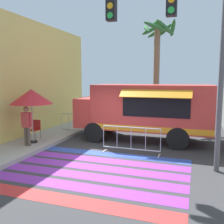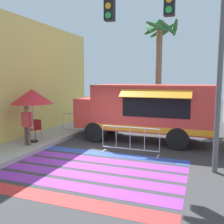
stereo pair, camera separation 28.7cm
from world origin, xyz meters
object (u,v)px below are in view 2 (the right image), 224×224
object	(u,v)px
barricade_front	(130,140)
barricade_side	(77,124)
folding_chair	(36,127)
patio_umbrella	(32,97)
traffic_signal_pole	(171,29)
food_truck	(143,108)
vendor_person	(27,123)
palm_tree	(160,53)

from	to	relation	value
barricade_front	barricade_side	world-z (taller)	same
folding_chair	barricade_front	world-z (taller)	barricade_front
patio_umbrella	traffic_signal_pole	bearing A→B (deg)	-6.52
food_truck	folding_chair	size ratio (longest dim) A/B	6.97
vendor_person	folding_chair	bearing A→B (deg)	96.55
food_truck	barricade_side	distance (m)	3.81
traffic_signal_pole	barricade_side	xyz separation A→B (m)	(-5.24, 3.57, -3.91)
patio_umbrella	barricade_front	distance (m)	4.57
traffic_signal_pole	palm_tree	bearing A→B (deg)	102.07
barricade_side	barricade_front	bearing A→B (deg)	-35.29
traffic_signal_pole	patio_umbrella	distance (m)	6.28
food_truck	palm_tree	world-z (taller)	palm_tree
palm_tree	vendor_person	bearing A→B (deg)	-120.60
traffic_signal_pole	barricade_front	distance (m)	4.29
palm_tree	barricade_side	bearing A→B (deg)	-135.39
food_truck	traffic_signal_pole	xyz separation A→B (m)	(1.58, -3.20, 2.89)
patio_umbrella	folding_chair	xyz separation A→B (m)	(-0.24, 0.50, -1.44)
folding_chair	food_truck	bearing A→B (deg)	29.98
patio_umbrella	barricade_front	world-z (taller)	patio_umbrella
folding_chair	vendor_person	xyz separation A→B (m)	(0.34, -1.00, 0.38)
palm_tree	barricade_front	bearing A→B (deg)	-90.03
traffic_signal_pole	palm_tree	distance (m)	7.38
food_truck	barricade_front	xyz separation A→B (m)	(0.04, -2.25, -1.00)
barricade_front	vendor_person	bearing A→B (deg)	-169.16
folding_chair	vendor_person	bearing A→B (deg)	-65.78
palm_tree	patio_umbrella	bearing A→B (deg)	-123.11
vendor_person	palm_tree	size ratio (longest dim) A/B	0.25
barricade_front	folding_chair	bearing A→B (deg)	177.39
patio_umbrella	barricade_side	bearing A→B (deg)	78.79
food_truck	barricade_front	bearing A→B (deg)	-89.03
folding_chair	palm_tree	xyz separation A→B (m)	(4.51, 6.05, 3.74)
traffic_signal_pole	patio_umbrella	xyz separation A→B (m)	(-5.81, 0.66, -2.28)
patio_umbrella	palm_tree	world-z (taller)	palm_tree
palm_tree	food_truck	bearing A→B (deg)	-90.59
traffic_signal_pole	folding_chair	world-z (taller)	traffic_signal_pole
barricade_side	palm_tree	world-z (taller)	palm_tree
vendor_person	traffic_signal_pole	bearing A→B (deg)	-13.80
traffic_signal_pole	folding_chair	xyz separation A→B (m)	(-6.06, 1.16, -3.72)
vendor_person	palm_tree	bearing A→B (deg)	47.16
traffic_signal_pole	palm_tree	world-z (taller)	palm_tree
palm_tree	folding_chair	bearing A→B (deg)	-126.72
folding_chair	traffic_signal_pole	bearing A→B (deg)	-5.41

